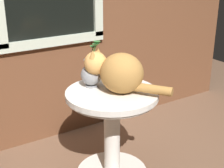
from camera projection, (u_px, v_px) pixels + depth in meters
wicker_side_table at (112, 121)px, 2.14m from camera, size 0.59×0.59×0.62m
cat at (119, 72)px, 2.02m from camera, size 0.38×0.49×0.26m
pewter_vase_with_ivy at (91, 72)px, 2.12m from camera, size 0.14×0.14×0.31m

